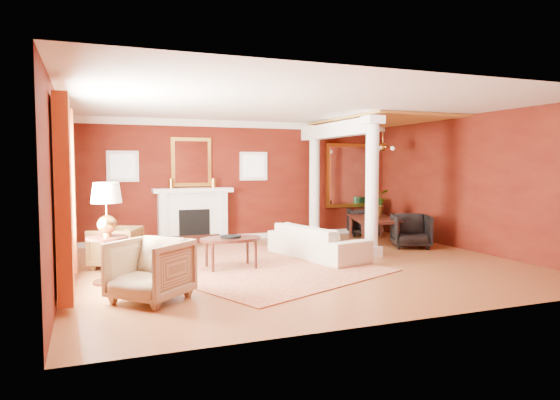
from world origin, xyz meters
name	(u,v)px	position (x,y,z in m)	size (l,w,h in m)	color
ground	(300,265)	(0.00, 0.00, 0.00)	(8.00, 8.00, 0.00)	brown
room_shell	(300,155)	(0.00, 0.00, 2.02)	(8.04, 7.04, 2.92)	#5B1A0C
fireplace	(193,215)	(-1.30, 3.32, 0.65)	(1.85, 0.42, 1.29)	white
overmantel_mirror	(191,162)	(-1.30, 3.45, 1.90)	(0.95, 0.07, 1.15)	gold
flank_window_left	(123,166)	(-2.85, 3.46, 1.80)	(0.70, 0.07, 0.70)	white
flank_window_right	(254,166)	(0.25, 3.46, 1.80)	(0.70, 0.07, 0.70)	white
left_window	(65,193)	(-3.89, -0.60, 1.42)	(0.21, 2.55, 2.60)	white
column_front	(372,185)	(1.70, 0.30, 1.43)	(0.36, 0.36, 2.80)	white
column_back	(315,181)	(1.70, 3.00, 1.43)	(0.36, 0.36, 2.80)	white
header_beam	(335,130)	(1.70, 1.90, 2.62)	(0.30, 3.20, 0.32)	white
amber_ceiling	(382,120)	(2.85, 1.75, 2.87)	(2.30, 3.40, 0.04)	#C68A3A
dining_mirror	(348,176)	(2.90, 3.45, 1.55)	(1.30, 0.07, 1.70)	gold
chandelier	(383,147)	(2.90, 1.80, 2.25)	(0.60, 0.62, 0.75)	#B9853A
crown_trim	(244,124)	(0.00, 3.46, 2.82)	(8.00, 0.08, 0.16)	white
base_trim	(244,236)	(0.00, 3.46, 0.06)	(8.00, 0.08, 0.12)	white
rug	(245,265)	(-0.96, 0.27, 0.01)	(3.34, 4.46, 0.02)	maroon
sofa	(317,236)	(0.59, 0.49, 0.44)	(2.23, 0.65, 0.87)	beige
armchair_leopard	(115,245)	(-3.16, 0.97, 0.40)	(0.78, 0.73, 0.81)	black
armchair_stripe	(150,267)	(-2.84, -1.51, 0.46)	(0.89, 0.84, 0.92)	tan
coffee_table	(231,240)	(-1.27, 0.13, 0.50)	(1.09, 1.09, 0.55)	black
coffee_book	(230,231)	(-1.27, 0.14, 0.66)	(0.16, 0.02, 0.22)	black
side_table	(107,215)	(-3.33, -0.26, 1.06)	(0.62, 0.62, 1.56)	black
dining_table	(374,223)	(2.69, 1.78, 0.47)	(1.69, 0.60, 0.94)	black
dining_chair_near	(411,229)	(3.06, 0.87, 0.41)	(0.79, 0.74, 0.82)	black
dining_chair_far	(363,220)	(3.10, 2.98, 0.39)	(0.75, 0.70, 0.77)	black
green_urn	(375,220)	(3.48, 3.00, 0.38)	(0.40, 0.40, 0.96)	#133D20
potted_plant	(376,192)	(2.76, 1.83, 1.20)	(0.60, 0.66, 0.52)	#26591E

